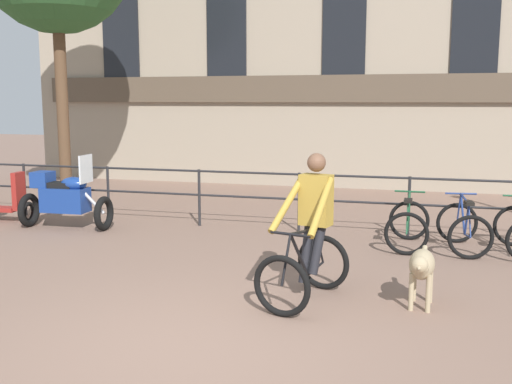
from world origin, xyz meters
TOP-DOWN VIEW (x-y plane):
  - ground_plane at (0.00, 0.00)m, footprint 60.00×60.00m
  - canal_railing at (-0.00, 5.20)m, footprint 15.05×0.05m
  - cyclist_with_bike at (0.85, 1.68)m, footprint 0.95×1.30m
  - dog at (2.11, 1.71)m, footprint 0.32×0.93m
  - parked_motorcycle at (-4.12, 4.30)m, footprint 1.64×0.70m
  - parked_bicycle_near_lamp at (1.89, 4.54)m, footprint 0.67×1.12m
  - parked_bicycle_mid_left at (2.72, 4.54)m, footprint 0.80×1.19m

SIDE VIEW (x-z plane):
  - ground_plane at x=0.00m, z-range 0.00..0.00m
  - parked_bicycle_near_lamp at x=1.89m, z-range -0.07..0.79m
  - parked_bicycle_mid_left at x=2.72m, z-range -0.07..0.79m
  - dog at x=2.11m, z-range 0.14..0.81m
  - parked_motorcycle at x=-4.12m, z-range -0.11..1.24m
  - canal_railing at x=0.00m, z-range 0.18..1.23m
  - cyclist_with_bike at x=0.85m, z-range -0.09..1.61m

